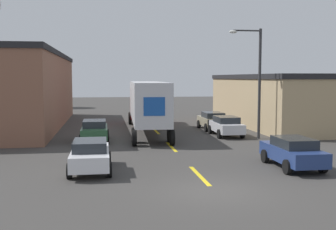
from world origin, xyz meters
TOP-DOWN VIEW (x-y plane):
  - ground_plane at (0.00, 0.00)m, footprint 160.00×160.00m
  - road_centerline at (0.00, 10.52)m, footprint 0.20×19.55m
  - warehouse_right at (12.16, 21.04)m, footprint 8.76×18.64m
  - semi_truck at (-0.79, 18.08)m, footprint 3.29×15.90m
  - parked_car_right_far at (4.83, 18.77)m, footprint 1.93×4.29m
  - parked_car_left_near at (-4.83, 4.20)m, footprint 1.93×4.29m
  - parked_car_right_near at (4.83, 3.57)m, footprint 1.93×4.29m
  - parked_car_right_mid at (4.83, 14.87)m, footprint 1.93×4.29m
  - parked_car_left_far at (-4.83, 13.49)m, footprint 1.93×4.29m
  - street_lamp at (6.48, 13.16)m, footprint 2.37×0.32m

SIDE VIEW (x-z plane):
  - ground_plane at x=0.00m, z-range 0.00..0.00m
  - road_centerline at x=0.00m, z-range 0.00..0.01m
  - parked_car_right_far at x=4.83m, z-range 0.05..1.52m
  - parked_car_left_near at x=-4.83m, z-range 0.05..1.52m
  - parked_car_right_near at x=4.83m, z-range 0.05..1.52m
  - parked_car_right_mid at x=4.83m, z-range 0.05..1.52m
  - parked_car_left_far at x=-4.83m, z-range 0.05..1.52m
  - warehouse_right at x=12.16m, z-range 0.01..4.65m
  - semi_truck at x=-0.79m, z-range 0.41..4.44m
  - street_lamp at x=6.48m, z-range 0.62..8.40m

